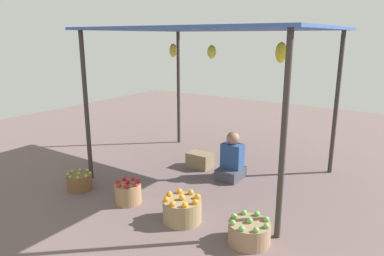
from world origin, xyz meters
The scene contains 8 objects.
ground_plane centered at (0.00, 0.00, 0.00)m, with size 14.00×14.00×0.00m, color #6A5654.
market_stall_structure centered at (0.01, 0.01, 2.24)m, with size 3.50×2.76×2.39m.
vendor_person centered at (0.32, 0.05, 0.30)m, with size 0.36×0.44×0.78m.
basket_limes centered at (-1.38, -1.63, 0.12)m, with size 0.37×0.37×0.28m.
basket_red_apples centered at (-0.46, -1.55, 0.15)m, with size 0.37×0.37×0.34m.
basket_oranges centered at (0.47, -1.54, 0.15)m, with size 0.49×0.49×0.36m.
basket_green_apples centered at (1.38, -1.52, 0.13)m, with size 0.48×0.48×0.31m.
wooden_crate_near_vendor centered at (-0.38, 0.18, 0.13)m, with size 0.42×0.28×0.26m, color #866F4E.
Camera 1 is at (2.85, -4.85, 2.27)m, focal length 33.38 mm.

